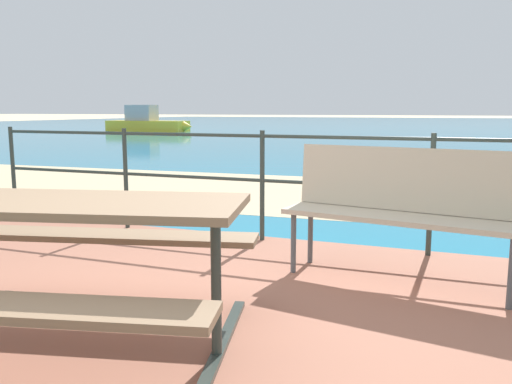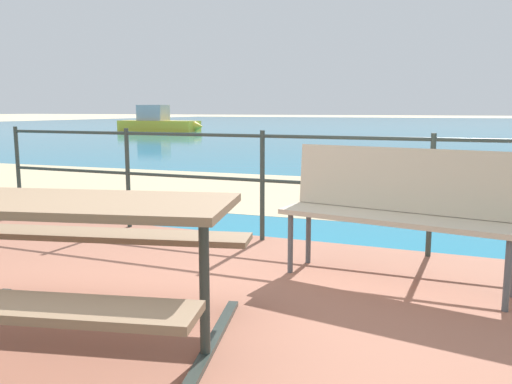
# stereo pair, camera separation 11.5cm
# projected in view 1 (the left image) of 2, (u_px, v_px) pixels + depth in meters

# --- Properties ---
(ground_plane) EXTENTS (240.00, 240.00, 0.00)m
(ground_plane) POSITION_uv_depth(u_px,v_px,m) (94.00, 362.00, 2.68)
(ground_plane) COLOR beige
(patio_paving) EXTENTS (6.40, 5.20, 0.06)m
(patio_paving) POSITION_uv_depth(u_px,v_px,m) (94.00, 356.00, 2.68)
(patio_paving) COLOR #935B47
(patio_paving) RESTS_ON ground
(sea_water) EXTENTS (90.00, 90.00, 0.01)m
(sea_water) POSITION_uv_depth(u_px,v_px,m) (435.00, 127.00, 39.64)
(sea_water) COLOR teal
(sea_water) RESTS_ON ground
(beach_strip) EXTENTS (54.11, 6.12, 0.01)m
(beach_strip) POSITION_uv_depth(u_px,v_px,m) (336.00, 195.00, 7.93)
(beach_strip) COLOR tan
(beach_strip) RESTS_ON ground
(picnic_table) EXTENTS (2.05, 1.80, 0.77)m
(picnic_table) POSITION_uv_depth(u_px,v_px,m) (62.00, 238.00, 2.59)
(picnic_table) COLOR #7A6047
(picnic_table) RESTS_ON patio_paving
(park_bench) EXTENTS (1.67, 0.68, 0.94)m
(park_bench) POSITION_uv_depth(u_px,v_px,m) (403.00, 201.00, 3.71)
(park_bench) COLOR #BCAD93
(park_bench) RESTS_ON patio_paving
(railing_fence) EXTENTS (5.94, 0.04, 1.02)m
(railing_fence) POSITION_uv_depth(u_px,v_px,m) (262.00, 171.00, 4.85)
(railing_fence) COLOR #2D3833
(railing_fence) RESTS_ON patio_paving
(boat_near) EXTENTS (5.38, 1.50, 1.52)m
(boat_near) POSITION_uv_depth(u_px,v_px,m) (147.00, 123.00, 30.82)
(boat_near) COLOR yellow
(boat_near) RESTS_ON sea_water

